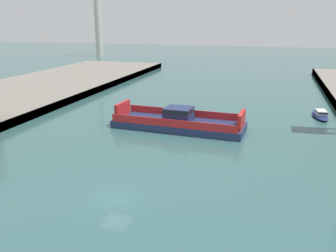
{
  "coord_description": "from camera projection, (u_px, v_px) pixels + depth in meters",
  "views": [
    {
      "loc": [
        13.02,
        -26.65,
        15.64
      ],
      "look_at": [
        0.0,
        17.0,
        2.0
      ],
      "focal_mm": 38.03,
      "sensor_mm": 36.0,
      "label": 1
    }
  ],
  "objects": [
    {
      "name": "smokestack_distant_a",
      "position": [
        97.0,
        10.0,
        152.61
      ],
      "size": [
        3.24,
        3.24,
        37.59
      ],
      "color": "beige",
      "rests_on": "ground"
    },
    {
      "name": "chain_ferry",
      "position": [
        179.0,
        122.0,
        53.04
      ],
      "size": [
        19.83,
        7.49,
        3.3
      ],
      "color": "navy",
      "rests_on": "ground"
    },
    {
      "name": "ground_plane",
      "position": [
        115.0,
        198.0,
        32.51
      ],
      "size": [
        400.0,
        400.0,
        0.0
      ],
      "primitive_type": "plane",
      "color": "#335B5B"
    },
    {
      "name": "moored_boat_mid_right",
      "position": [
        320.0,
        114.0,
        59.29
      ],
      "size": [
        2.77,
        7.29,
        1.29
      ],
      "color": "navy",
      "rests_on": "ground"
    }
  ]
}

